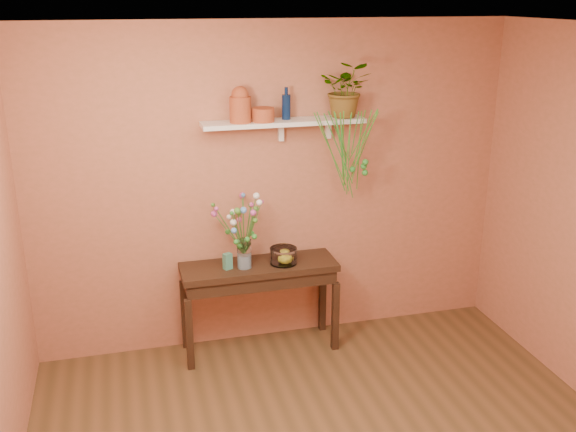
# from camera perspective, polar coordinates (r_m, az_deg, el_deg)

# --- Properties ---
(room) EXTENTS (4.04, 4.04, 2.70)m
(room) POSITION_cam_1_polar(r_m,az_deg,el_deg) (3.64, 6.29, -6.12)
(room) COLOR brown
(room) RESTS_ON ground
(sideboard) EXTENTS (1.28, 0.41, 0.78)m
(sideboard) POSITION_cam_1_polar(r_m,az_deg,el_deg) (5.42, -2.54, -5.30)
(sideboard) COLOR #312014
(sideboard) RESTS_ON ground
(wall_shelf) EXTENTS (1.30, 0.24, 0.19)m
(wall_shelf) POSITION_cam_1_polar(r_m,az_deg,el_deg) (5.20, -0.28, 8.14)
(wall_shelf) COLOR white
(wall_shelf) RESTS_ON room
(terracotta_jug) EXTENTS (0.20, 0.20, 0.28)m
(terracotta_jug) POSITION_cam_1_polar(r_m,az_deg,el_deg) (5.07, -4.19, 9.61)
(terracotta_jug) COLOR #9F4625
(terracotta_jug) RESTS_ON wall_shelf
(terracotta_pot) EXTENTS (0.20, 0.20, 0.11)m
(terracotta_pot) POSITION_cam_1_polar(r_m,az_deg,el_deg) (5.11, -2.18, 8.81)
(terracotta_pot) COLOR #9F4625
(terracotta_pot) RESTS_ON wall_shelf
(blue_bottle) EXTENTS (0.09, 0.09, 0.25)m
(blue_bottle) POSITION_cam_1_polar(r_m,az_deg,el_deg) (5.20, -0.15, 9.54)
(blue_bottle) COLOR #091A3D
(blue_bottle) RESTS_ON wall_shelf
(spider_plant) EXTENTS (0.51, 0.48, 0.44)m
(spider_plant) POSITION_cam_1_polar(r_m,az_deg,el_deg) (5.30, 5.13, 10.96)
(spider_plant) COLOR #2E7F2B
(spider_plant) RESTS_ON wall_shelf
(plant_fronds) EXTENTS (0.54, 0.30, 0.74)m
(plant_fronds) POSITION_cam_1_polar(r_m,az_deg,el_deg) (5.27, 5.73, 5.26)
(plant_fronds) COLOR #2E7F2B
(plant_fronds) RESTS_ON wall_shelf
(glass_vase) EXTENTS (0.11, 0.11, 0.24)m
(glass_vase) POSITION_cam_1_polar(r_m,az_deg,el_deg) (5.28, -3.83, -3.49)
(glass_vase) COLOR white
(glass_vase) RESTS_ON sideboard
(bouquet) EXTENTS (0.44, 0.44, 0.50)m
(bouquet) POSITION_cam_1_polar(r_m,az_deg,el_deg) (5.16, -4.06, -0.15)
(bouquet) COLOR #386B28
(bouquet) RESTS_ON glass_vase
(glass_bowl) EXTENTS (0.22, 0.22, 0.13)m
(glass_bowl) POSITION_cam_1_polar(r_m,az_deg,el_deg) (5.36, -0.40, -3.53)
(glass_bowl) COLOR white
(glass_bowl) RESTS_ON sideboard
(lemon) EXTENTS (0.08, 0.08, 0.08)m
(lemon) POSITION_cam_1_polar(r_m,az_deg,el_deg) (5.38, -0.29, -3.65)
(lemon) COLOR yellow
(lemon) RESTS_ON glass_bowl
(carton) EXTENTS (0.08, 0.07, 0.13)m
(carton) POSITION_cam_1_polar(r_m,az_deg,el_deg) (5.28, -5.29, -3.95)
(carton) COLOR teal
(carton) RESTS_ON sideboard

